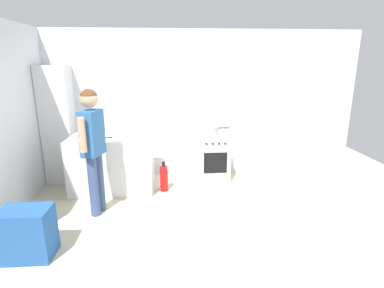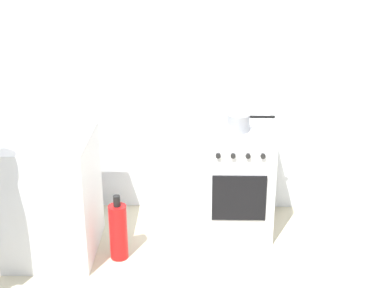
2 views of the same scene
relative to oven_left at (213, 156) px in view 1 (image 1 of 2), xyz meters
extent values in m
plane|color=beige|center=(-0.35, -1.58, -0.43)|extent=(8.00, 8.00, 0.00)
cube|color=silver|center=(-0.35, 0.37, 0.87)|extent=(6.00, 0.10, 2.60)
cube|color=silver|center=(-1.70, -0.38, 0.02)|extent=(1.30, 0.70, 0.90)
cube|color=silver|center=(0.00, 0.00, 0.00)|extent=(0.53, 0.60, 0.85)
cube|color=black|center=(0.00, -0.30, -0.03)|extent=(0.40, 0.01, 0.36)
cylinder|color=black|center=(-0.12, -0.12, 0.42)|extent=(0.17, 0.17, 0.01)
cylinder|color=black|center=(0.12, -0.12, 0.42)|extent=(0.17, 0.17, 0.01)
cylinder|color=black|center=(-0.12, 0.12, 0.42)|extent=(0.17, 0.17, 0.01)
cylinder|color=black|center=(0.12, 0.12, 0.42)|extent=(0.17, 0.17, 0.01)
cylinder|color=black|center=(-0.16, -0.31, 0.31)|extent=(0.04, 0.02, 0.04)
cylinder|color=black|center=(-0.05, -0.31, 0.31)|extent=(0.04, 0.02, 0.04)
cylinder|color=black|center=(0.05, -0.31, 0.31)|extent=(0.04, 0.02, 0.04)
cylinder|color=black|center=(0.16, -0.31, 0.31)|extent=(0.04, 0.02, 0.04)
cylinder|color=gray|center=(-0.01, -0.10, 0.49)|extent=(0.17, 0.17, 0.13)
cylinder|color=black|center=(0.16, -0.10, 0.53)|extent=(0.18, 0.02, 0.02)
cube|color=silver|center=(-1.82, -0.45, 0.48)|extent=(0.10, 0.03, 0.01)
cube|color=black|center=(-1.71, -0.45, 0.48)|extent=(0.11, 0.03, 0.01)
cube|color=silver|center=(-1.99, -0.24, 0.48)|extent=(0.14, 0.06, 0.01)
cube|color=black|center=(-2.12, -0.26, 0.48)|extent=(0.11, 0.04, 0.01)
cube|color=silver|center=(-1.91, -0.42, 0.48)|extent=(0.24, 0.04, 0.01)
cube|color=black|center=(-2.08, -0.42, 0.48)|extent=(0.11, 0.03, 0.01)
cube|color=silver|center=(-2.01, -0.39, 0.48)|extent=(0.22, 0.09, 0.01)
cube|color=black|center=(-2.17, -0.35, 0.48)|extent=(0.11, 0.05, 0.01)
cylinder|color=#384C7A|center=(-1.79, -1.23, 0.00)|extent=(0.13, 0.13, 0.85)
cylinder|color=#384C7A|center=(-1.75, -1.08, 0.00)|extent=(0.13, 0.13, 0.85)
cube|color=#2D609E|center=(-1.77, -1.16, 0.72)|extent=(0.28, 0.38, 0.60)
cylinder|color=tan|center=(-1.83, -1.39, 0.75)|extent=(0.09, 0.09, 0.44)
cylinder|color=tan|center=(-1.71, -0.92, 0.75)|extent=(0.09, 0.09, 0.44)
sphere|color=tan|center=(-1.77, -1.16, 1.17)|extent=(0.23, 0.23, 0.23)
sphere|color=brown|center=(-1.77, -1.16, 1.19)|extent=(0.22, 0.22, 0.22)
cylinder|color=red|center=(-0.87, -0.48, -0.22)|extent=(0.13, 0.13, 0.42)
cylinder|color=black|center=(-0.87, -0.48, 0.03)|extent=(0.05, 0.05, 0.08)
cube|color=#235193|center=(-2.29, -2.12, -0.29)|extent=(0.52, 0.36, 0.28)
cube|color=#235193|center=(-2.29, -2.12, -0.01)|extent=(0.52, 0.36, 0.28)
cube|color=silver|center=(-2.65, 0.10, 0.57)|extent=(0.48, 0.44, 2.00)
camera|label=1|loc=(-0.73, -5.06, 1.61)|focal=28.00mm
camera|label=2|loc=(-0.27, -4.14, 1.95)|focal=55.00mm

